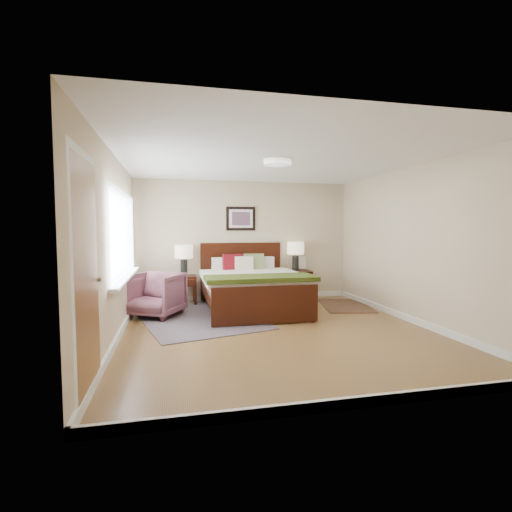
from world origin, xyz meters
name	(u,v)px	position (x,y,z in m)	size (l,w,h in m)	color
floor	(277,330)	(0.00, 0.00, 0.00)	(5.00, 5.00, 0.00)	brown
back_wall	(245,241)	(0.00, 2.50, 1.25)	(4.50, 0.04, 2.50)	#C6B590
front_wall	(362,259)	(0.00, -2.50, 1.25)	(4.50, 0.04, 2.50)	#C6B590
left_wall	(115,248)	(-2.25, 0.00, 1.25)	(0.04, 5.00, 2.50)	#C6B590
right_wall	(413,245)	(2.25, 0.00, 1.25)	(0.04, 5.00, 2.50)	#C6B590
ceiling	(278,159)	(0.00, 0.00, 2.50)	(4.50, 5.00, 0.02)	white
window	(125,237)	(-2.20, 0.70, 1.38)	(0.11, 2.72, 1.32)	silver
door	(87,277)	(-2.23, -1.75, 1.07)	(0.06, 1.00, 2.18)	silver
ceil_fixture	(278,162)	(0.00, 0.00, 2.47)	(0.44, 0.44, 0.08)	white
bed	(251,281)	(-0.10, 1.41, 0.55)	(1.82, 2.22, 1.19)	#381208
wall_art	(241,219)	(-0.10, 2.47, 1.72)	(0.62, 0.05, 0.50)	black
nightstand_left	(184,282)	(-1.29, 2.25, 0.45)	(0.48, 0.43, 0.57)	#381208
nightstand_right	(296,282)	(1.05, 2.26, 0.37)	(0.62, 0.46, 0.61)	#381208
lamp_left	(184,254)	(-1.29, 2.27, 1.00)	(0.36, 0.36, 0.61)	black
lamp_right	(296,250)	(1.05, 2.27, 1.05)	(0.36, 0.36, 0.61)	black
armchair	(155,295)	(-1.80, 1.28, 0.38)	(0.80, 0.83, 0.75)	brown
rug_persian	(197,318)	(-1.11, 1.00, 0.01)	(1.76, 2.48, 0.01)	#0C1B3E
rug_navy	(345,306)	(1.79, 1.39, 0.01)	(0.88, 1.33, 0.01)	black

